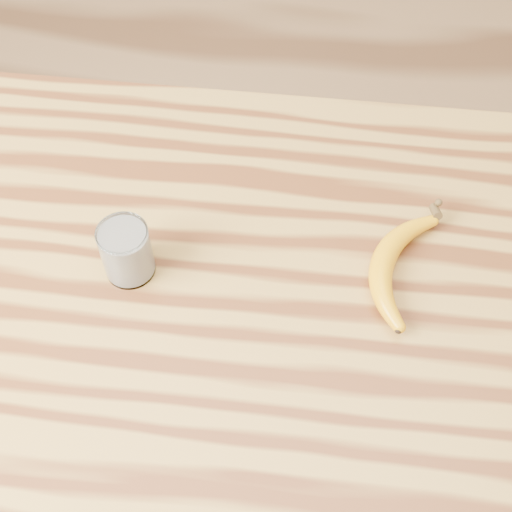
# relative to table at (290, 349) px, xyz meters

# --- Properties ---
(room) EXTENTS (4.04, 4.04, 2.70)m
(room) POSITION_rel_table_xyz_m (0.00, 0.00, 0.58)
(room) COLOR olive
(room) RESTS_ON ground
(table) EXTENTS (1.20, 0.80, 0.90)m
(table) POSITION_rel_table_xyz_m (0.00, 0.00, 0.00)
(table) COLOR olive
(table) RESTS_ON ground
(smoothie_glass) EXTENTS (0.07, 0.07, 0.09)m
(smoothie_glass) POSITION_rel_table_xyz_m (-0.23, 0.03, 0.17)
(smoothie_glass) COLOR white
(smoothie_glass) RESTS_ON table
(banana) EXTENTS (0.17, 0.29, 0.03)m
(banana) POSITION_rel_table_xyz_m (0.11, 0.07, 0.15)
(banana) COLOR orange
(banana) RESTS_ON table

